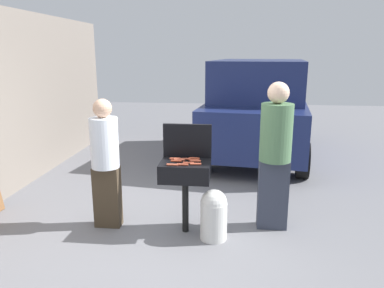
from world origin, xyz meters
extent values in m
plane|color=slate|center=(0.00, 0.00, 0.00)|extent=(24.00, 24.00, 0.00)
cylinder|color=black|center=(0.21, 0.11, 0.34)|extent=(0.08, 0.08, 0.68)
cube|color=black|center=(0.21, 0.11, 0.79)|extent=(0.60, 0.44, 0.22)
cube|color=black|center=(0.21, 0.33, 1.11)|extent=(0.60, 0.05, 0.42)
cylinder|color=#AD4228|center=(0.30, 0.24, 0.91)|extent=(0.13, 0.03, 0.03)
cylinder|color=#B74C33|center=(0.34, 0.01, 0.91)|extent=(0.13, 0.04, 0.03)
cylinder|color=#C6593D|center=(0.08, -0.05, 0.91)|extent=(0.13, 0.03, 0.03)
cylinder|color=#B74C33|center=(0.26, 0.04, 0.91)|extent=(0.13, 0.03, 0.03)
cylinder|color=#B74C33|center=(0.33, 0.12, 0.91)|extent=(0.13, 0.04, 0.03)
cylinder|color=#B74C33|center=(0.20, -0.03, 0.91)|extent=(0.13, 0.03, 0.03)
cylinder|color=#AD4228|center=(0.10, 0.11, 0.91)|extent=(0.13, 0.03, 0.03)
cylinder|color=#C6593D|center=(0.13, 0.16, 0.91)|extent=(0.13, 0.03, 0.03)
cylinder|color=#B74C33|center=(0.07, 0.20, 0.91)|extent=(0.13, 0.04, 0.03)
cylinder|color=#B74C33|center=(0.20, 0.20, 0.91)|extent=(0.13, 0.04, 0.03)
cylinder|color=#AD4228|center=(0.31, 0.17, 0.91)|extent=(0.13, 0.03, 0.03)
cylinder|color=silver|center=(0.57, -0.04, 0.23)|extent=(0.32, 0.32, 0.46)
sphere|color=silver|center=(0.57, -0.04, 0.46)|extent=(0.31, 0.31, 0.31)
cube|color=#3F3323|center=(-0.79, 0.17, 0.39)|extent=(0.33, 0.18, 0.79)
cylinder|color=silver|center=(-0.79, 0.17, 1.10)|extent=(0.34, 0.34, 0.62)
sphere|color=tan|center=(-0.79, 0.17, 1.52)|extent=(0.23, 0.23, 0.23)
cube|color=#333847|center=(1.29, 0.35, 0.44)|extent=(0.37, 0.20, 0.88)
cylinder|color=#4C724C|center=(1.29, 0.35, 1.23)|extent=(0.39, 0.39, 0.70)
sphere|color=beige|center=(1.29, 0.35, 1.71)|extent=(0.26, 0.26, 0.26)
cube|color=navy|center=(1.32, 4.00, 0.77)|extent=(2.45, 4.61, 0.90)
cube|color=navy|center=(1.30, 3.81, 1.62)|extent=(2.08, 2.80, 0.80)
cylinder|color=black|center=(2.02, 2.36, 0.32)|extent=(0.30, 0.66, 0.64)
cylinder|color=black|center=(0.23, 2.59, 0.32)|extent=(0.30, 0.66, 0.64)
cylinder|color=black|center=(2.41, 5.42, 0.32)|extent=(0.30, 0.66, 0.64)
cylinder|color=black|center=(0.62, 5.65, 0.32)|extent=(0.30, 0.66, 0.64)
camera|label=1|loc=(0.75, -4.07, 2.17)|focal=34.52mm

